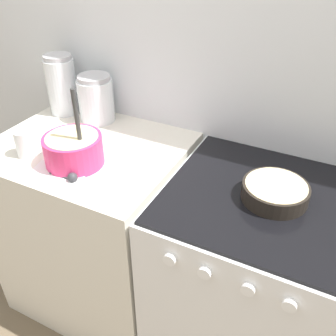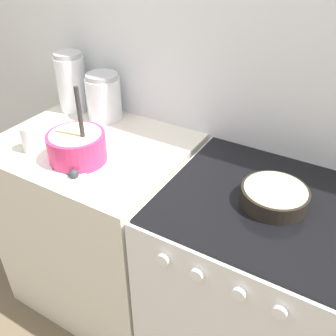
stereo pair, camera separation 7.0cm
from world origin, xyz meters
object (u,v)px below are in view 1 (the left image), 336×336
(storage_jar_left, at_px, (62,89))
(tin_can, at_px, (24,143))
(stove, at_px, (245,284))
(storage_jar_middle, at_px, (96,102))
(mixing_bowl, at_px, (73,148))
(baking_pan, at_px, (275,191))

(storage_jar_left, distance_m, tin_can, 0.40)
(stove, relative_size, storage_jar_middle, 4.33)
(stove, relative_size, mixing_bowl, 2.98)
(baking_pan, height_order, tin_can, tin_can)
(tin_can, bearing_deg, stove, 10.38)
(mixing_bowl, relative_size, baking_pan, 1.40)
(mixing_bowl, relative_size, storage_jar_middle, 1.45)
(storage_jar_left, bearing_deg, tin_can, -72.39)
(stove, distance_m, storage_jar_left, 1.17)
(storage_jar_left, height_order, tin_can, storage_jar_left)
(mixing_bowl, bearing_deg, storage_jar_left, 133.87)
(stove, xyz_separation_m, storage_jar_middle, (-0.81, 0.22, 0.54))
(mixing_bowl, bearing_deg, baking_pan, 9.57)
(mixing_bowl, xyz_separation_m, storage_jar_left, (-0.32, 0.34, 0.05))
(storage_jar_left, xyz_separation_m, storage_jar_middle, (0.19, 0.00, -0.03))
(mixing_bowl, height_order, tin_can, mixing_bowl)
(baking_pan, xyz_separation_m, tin_can, (-0.92, -0.16, 0.02))
(baking_pan, bearing_deg, tin_can, -170.11)
(mixing_bowl, xyz_separation_m, storage_jar_middle, (-0.14, 0.34, 0.02))
(storage_jar_middle, distance_m, tin_can, 0.38)
(stove, bearing_deg, storage_jar_middle, 165.06)
(stove, bearing_deg, mixing_bowl, -169.81)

